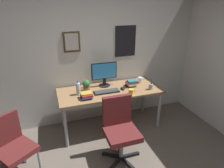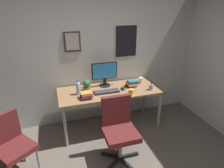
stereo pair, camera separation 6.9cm
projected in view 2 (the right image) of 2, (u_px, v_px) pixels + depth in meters
name	position (u px, v px, depth m)	size (l,w,h in m)	color
wall_back	(87.00, 54.00, 3.48)	(4.40, 0.10, 2.60)	silver
desk	(110.00, 94.00, 3.41)	(1.77, 0.73, 0.75)	#936D47
office_chair	(119.00, 126.00, 2.77)	(0.55, 0.57, 0.95)	#591E1E
side_chair	(11.00, 143.00, 2.49)	(0.59, 0.59, 0.88)	#591E1E
monitor	(105.00, 73.00, 3.46)	(0.46, 0.20, 0.43)	black
keyboard	(107.00, 92.00, 3.29)	(0.43, 0.15, 0.03)	black
computer_mouse	(123.00, 88.00, 3.39)	(0.06, 0.11, 0.04)	black
water_bottle	(78.00, 88.00, 3.18)	(0.07, 0.07, 0.25)	silver
coffee_mug_near	(141.00, 80.00, 3.66)	(0.12, 0.09, 0.10)	white
coffee_mug_far	(131.00, 92.00, 3.19)	(0.12, 0.08, 0.10)	yellow
potted_plant	(86.00, 85.00, 3.32)	(0.13, 0.13, 0.20)	brown
pen_cup	(151.00, 87.00, 3.37)	(0.07, 0.07, 0.20)	#9EA0A5
book_stack_left	(132.00, 83.00, 3.50)	(0.22, 0.16, 0.12)	black
book_stack_right	(86.00, 95.00, 3.08)	(0.18, 0.17, 0.10)	black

